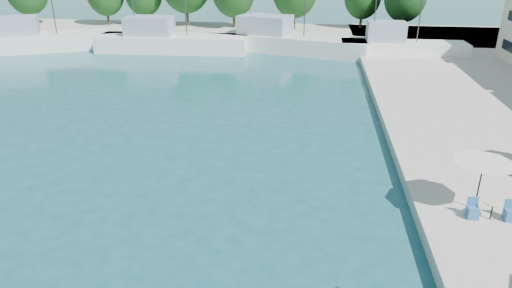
# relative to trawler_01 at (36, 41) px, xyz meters

# --- Properties ---
(quay_far) EXTENTS (90.00, 16.00, 0.60)m
(quay_far) POSITION_rel_trawler_01_xyz_m (22.00, 12.78, -0.77)
(quay_far) COLOR #AFAB9E
(quay_far) RESTS_ON ground
(trawler_01) EXTENTS (18.22, 12.31, 10.20)m
(trawler_01) POSITION_rel_trawler_01_xyz_m (0.00, 0.00, 0.00)
(trawler_01) COLOR white
(trawler_01) RESTS_ON ground
(trawler_02) EXTENTS (16.81, 4.94, 10.20)m
(trawler_02) POSITION_rel_trawler_01_xyz_m (15.13, 1.28, 0.00)
(trawler_02) COLOR white
(trawler_02) RESTS_ON ground
(trawler_03) EXTENTS (19.16, 9.86, 10.20)m
(trawler_03) POSITION_rel_trawler_01_xyz_m (27.87, 3.31, -0.00)
(trawler_03) COLOR silver
(trawler_03) RESTS_ON ground
(trawler_04) EXTENTS (12.72, 3.36, 10.20)m
(trawler_04) POSITION_rel_trawler_01_xyz_m (40.16, 0.71, 0.00)
(trawler_04) COLOR white
(trawler_04) RESTS_ON ground
(umbrella_white) EXTENTS (2.48, 2.48, 2.12)m
(umbrella_white) POSITION_rel_trawler_01_xyz_m (38.37, -31.13, 1.40)
(umbrella_white) COLOR black
(umbrella_white) RESTS_ON quay_right
(cafe_table_02) EXTENTS (1.82, 0.70, 0.76)m
(cafe_table_02) POSITION_rel_trawler_01_xyz_m (38.75, -31.87, -0.18)
(cafe_table_02) COLOR black
(cafe_table_02) RESTS_ON quay_right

